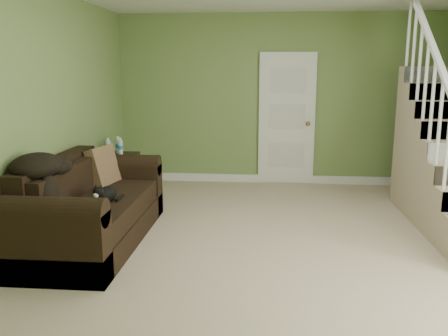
% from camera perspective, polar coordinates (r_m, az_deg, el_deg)
% --- Properties ---
extents(floor, '(5.00, 5.50, 0.01)m').
position_cam_1_polar(floor, '(4.98, 7.34, -9.04)').
color(floor, tan).
rests_on(floor, ground).
extents(wall_back, '(5.00, 0.04, 2.60)m').
position_cam_1_polar(wall_back, '(7.42, 6.82, 8.12)').
color(wall_back, olive).
rests_on(wall_back, floor).
extents(wall_front, '(5.00, 0.04, 2.60)m').
position_cam_1_polar(wall_front, '(1.97, 11.23, -1.97)').
color(wall_front, olive).
rests_on(wall_front, floor).
extents(wall_left, '(0.04, 5.50, 2.60)m').
position_cam_1_polar(wall_left, '(5.21, -21.07, 5.91)').
color(wall_left, olive).
rests_on(wall_left, floor).
extents(baseboard_back, '(5.00, 0.04, 0.12)m').
position_cam_1_polar(baseboard_back, '(7.57, 6.60, -1.30)').
color(baseboard_back, white).
rests_on(baseboard_back, floor).
extents(baseboard_left, '(0.04, 5.50, 0.12)m').
position_cam_1_polar(baseboard_left, '(5.44, -19.82, -7.16)').
color(baseboard_left, white).
rests_on(baseboard_left, floor).
extents(door, '(0.86, 0.12, 2.02)m').
position_cam_1_polar(door, '(7.41, 7.56, 5.81)').
color(door, white).
rests_on(door, floor).
extents(sofa, '(0.95, 2.21, 0.87)m').
position_cam_1_polar(sofa, '(5.10, -15.90, -4.96)').
color(sofa, black).
rests_on(sofa, floor).
extents(side_table, '(0.55, 0.55, 0.85)m').
position_cam_1_polar(side_table, '(6.71, -12.75, -0.93)').
color(side_table, black).
rests_on(side_table, floor).
extents(cat, '(0.22, 0.44, 0.21)m').
position_cam_1_polar(cat, '(4.82, -14.00, -3.08)').
color(cat, black).
rests_on(cat, sofa).
extents(banana, '(0.07, 0.20, 0.06)m').
position_cam_1_polar(banana, '(4.52, -16.36, -4.90)').
color(banana, gold).
rests_on(banana, sofa).
extents(throw_pillow, '(0.30, 0.49, 0.48)m').
position_cam_1_polar(throw_pillow, '(5.63, -14.29, 0.16)').
color(throw_pillow, '#48321D').
rests_on(throw_pillow, sofa).
extents(throw_blanket, '(0.51, 0.62, 0.23)m').
position_cam_1_polar(throw_blanket, '(4.62, -21.66, 0.24)').
color(throw_blanket, black).
rests_on(throw_blanket, sofa).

